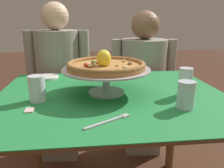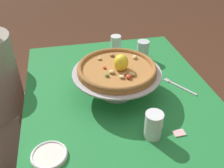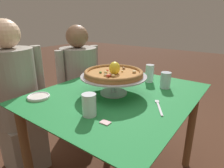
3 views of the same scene
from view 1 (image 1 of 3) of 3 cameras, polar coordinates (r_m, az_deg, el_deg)
The scene contains 11 objects.
dining_table at distance 1.21m, azimuth -0.02°, elevation -7.51°, with size 1.14×0.96×0.75m.
pizza_stand at distance 1.15m, azimuth -1.41°, elevation 2.32°, with size 0.44×0.44×0.13m.
pizza at distance 1.14m, azimuth -1.48°, elevation 4.74°, with size 0.39×0.39×0.10m.
water_glass_side_left at distance 1.11m, azimuth -17.95°, elevation -1.50°, with size 0.07×0.07×0.12m.
water_glass_front_right at distance 1.02m, azimuth 17.71°, elevation -3.02°, with size 0.07×0.07×0.12m.
water_glass_side_right at distance 1.18m, azimuth 17.53°, elevation 0.00°, with size 0.07×0.07×0.14m.
side_plate at distance 1.53m, azimuth -15.63°, elevation 1.68°, with size 0.14×0.14×0.02m.
dinner_fork at distance 0.87m, azimuth -0.45°, elevation -8.99°, with size 0.18×0.12×0.01m.
sugar_packet at distance 1.02m, azimuth -19.65°, elevation -6.07°, with size 0.05×0.04×0.01m, color beige.
diner_left at distance 1.91m, azimuth -12.83°, elevation -0.28°, with size 0.50×0.36×1.24m.
diner_right at distance 1.96m, azimuth 7.63°, elevation -0.03°, with size 0.53×0.40×1.18m.
Camera 1 is at (-0.12, -1.10, 1.12)m, focal length 37.17 mm.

